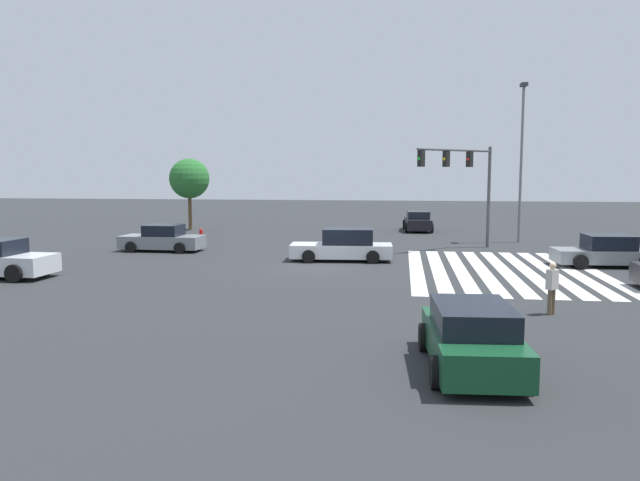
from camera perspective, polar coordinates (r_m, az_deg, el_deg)
The scene contains 12 objects.
ground_plane at distance 28.28m, azimuth 0.00°, elevation -2.43°, with size 130.17×130.17×0.00m, color #2B2D30.
crosswalk_markings at distance 28.40m, azimuth 16.50°, elevation -2.65°, with size 12.42×8.20×0.01m.
traffic_signal_mast at distance 34.88m, azimuth 13.10°, elevation 6.04°, with size 4.26×4.26×5.68m.
car_2 at distance 14.16m, azimuth 13.71°, elevation -8.63°, with size 4.36×2.23×1.45m.
car_3 at distance 45.75m, azimuth 8.92°, elevation 1.71°, with size 4.53×2.16×1.45m.
car_4 at distance 31.17m, azimuth 24.71°, elevation -0.97°, with size 2.30×4.62×1.44m.
car_5 at distance 30.15m, azimuth 2.15°, elevation -0.51°, with size 2.25×4.98×1.57m.
car_6 at distance 34.89m, azimuth -14.21°, elevation 0.12°, with size 2.11×4.44×1.44m.
pedestrian at distance 20.09m, azimuth 20.44°, elevation -3.90°, with size 0.41×0.41×1.59m.
street_light_pole_a at distance 39.64m, azimuth 17.95°, elevation 7.88°, with size 0.80×0.36×9.52m.
tree_corner_a at distance 46.80m, azimuth -11.86°, elevation 5.55°, with size 2.92×2.92×5.25m.
fire_hydrant at distance 38.56m, azimuth -10.82°, elevation 0.45°, with size 0.22×0.22×0.86m.
Camera 1 is at (-27.71, -3.65, 4.32)m, focal length 35.00 mm.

